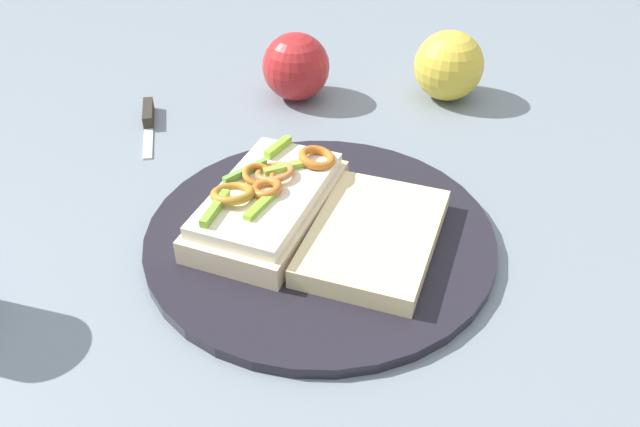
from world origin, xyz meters
The scene contains 7 objects.
ground_plane centered at (0.00, 0.00, 0.00)m, with size 2.00×2.00×0.00m, color slate.
plate centered at (0.00, 0.00, 0.01)m, with size 0.31×0.31×0.01m, color black.
sandwich centered at (0.03, -0.04, 0.03)m, with size 0.19×0.18×0.05m.
bread_slice_side centered at (-0.03, 0.04, 0.02)m, with size 0.15×0.10×0.02m, color beige.
apple_0 centered at (-0.10, -0.26, 0.04)m, with size 0.08×0.08×0.08m, color #AE2224.
apple_2 centered at (-0.26, -0.18, 0.04)m, with size 0.08×0.08×0.08m, color gold.
knife centered at (0.08, -0.28, 0.01)m, with size 0.04×0.11×0.02m.
Camera 1 is at (0.20, 0.41, 0.38)m, focal length 36.61 mm.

